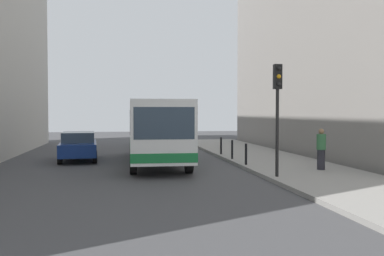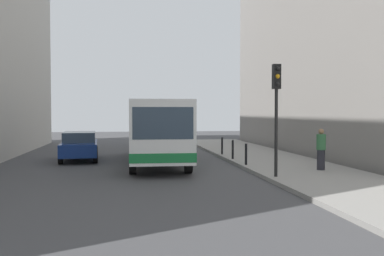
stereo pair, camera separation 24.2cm
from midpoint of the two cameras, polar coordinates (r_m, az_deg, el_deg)
name	(u,v)px [view 2 (the right image)]	position (r m, az deg, el deg)	size (l,w,h in m)	color
ground_plane	(173,175)	(17.69, -2.04, -6.08)	(80.00, 80.00, 0.00)	#424244
sidewalk	(301,170)	(19.05, 14.39, -5.33)	(4.40, 40.00, 0.15)	gray
building_right	(383,24)	(25.71, 23.85, 12.23)	(7.00, 32.00, 14.25)	gray
bus	(156,128)	(21.80, -4.39, 0.00)	(2.73, 11.07, 3.00)	white
car_beside_bus	(79,145)	(23.53, -14.15, -2.20)	(2.08, 4.50, 1.48)	navy
car_behind_bus	(154,136)	(32.49, -4.77, -0.99)	(1.98, 4.46, 1.48)	silver
traffic_light	(276,98)	(16.27, 11.35, 3.78)	(0.28, 0.33, 4.10)	black
bollard_near	(246,154)	(19.85, 7.39, -3.39)	(0.11, 0.11, 0.95)	black
bollard_mid	(233,149)	(22.26, 5.63, -2.80)	(0.11, 0.11, 0.95)	black
bollard_far	(222,146)	(24.68, 4.21, -2.32)	(0.11, 0.11, 0.95)	black
pedestrian_near_signal	(321,149)	(18.71, 16.78, -2.68)	(0.38, 0.38, 1.68)	#26262D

